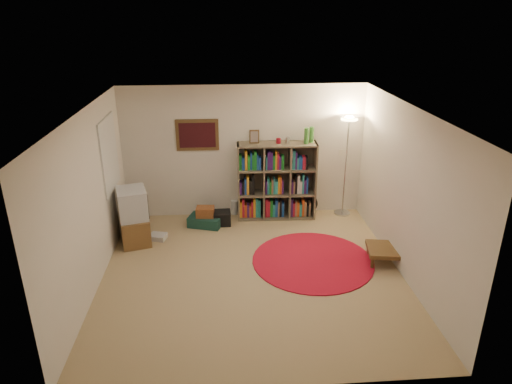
% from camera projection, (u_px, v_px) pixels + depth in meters
% --- Properties ---
extents(room, '(4.54, 4.54, 2.54)m').
position_uv_depth(room, '(248.00, 196.00, 6.49)').
color(room, tan).
rests_on(room, ground).
extents(bookshelf, '(1.48, 0.47, 1.76)m').
position_uv_depth(bookshelf, '(275.00, 182.00, 8.59)').
color(bookshelf, brown).
rests_on(bookshelf, ground).
extents(floor_lamp, '(0.38, 0.38, 1.95)m').
position_uv_depth(floor_lamp, '(348.00, 133.00, 8.36)').
color(floor_lamp, silver).
rests_on(floor_lamp, ground).
extents(floor_fan, '(0.36, 0.21, 0.41)m').
position_uv_depth(floor_fan, '(308.00, 204.00, 8.87)').
color(floor_fan, black).
rests_on(floor_fan, ground).
extents(tv_stand, '(0.62, 0.76, 0.97)m').
position_uv_depth(tv_stand, '(134.00, 217.00, 7.72)').
color(tv_stand, brown).
rests_on(tv_stand, ground).
extents(dvd_box, '(0.32, 0.29, 0.09)m').
position_uv_depth(dvd_box, '(158.00, 237.00, 7.95)').
color(dvd_box, silver).
rests_on(dvd_box, ground).
extents(suitcase, '(0.68, 0.54, 0.19)m').
position_uv_depth(suitcase, '(206.00, 221.00, 8.44)').
color(suitcase, '#13342D').
rests_on(suitcase, ground).
extents(wicker_basket, '(0.34, 0.26, 0.18)m').
position_uv_depth(wicker_basket, '(205.00, 212.00, 8.35)').
color(wicker_basket, brown).
rests_on(wicker_basket, suitcase).
extents(duffel_bag, '(0.37, 0.31, 0.25)m').
position_uv_depth(duffel_bag, '(221.00, 218.00, 8.48)').
color(duffel_bag, black).
rests_on(duffel_bag, ground).
extents(paper_towel, '(0.17, 0.17, 0.28)m').
position_uv_depth(paper_towel, '(234.00, 207.00, 8.91)').
color(paper_towel, white).
rests_on(paper_towel, ground).
extents(red_rug, '(1.93, 1.93, 0.02)m').
position_uv_depth(red_rug, '(313.00, 261.00, 7.27)').
color(red_rug, maroon).
rests_on(red_rug, ground).
extents(side_table, '(0.63, 0.63, 0.25)m').
position_uv_depth(side_table, '(385.00, 250.00, 7.18)').
color(side_table, '#452F18').
rests_on(side_table, ground).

